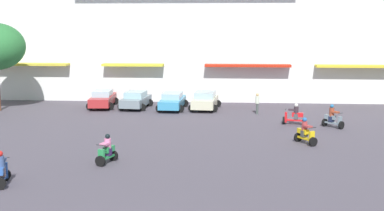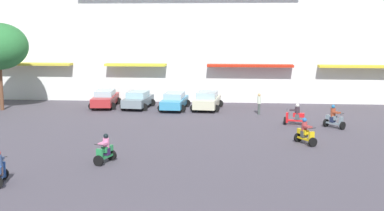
% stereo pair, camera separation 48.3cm
% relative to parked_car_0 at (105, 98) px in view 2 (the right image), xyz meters
% --- Properties ---
extents(ground_plane, '(128.00, 128.00, 0.00)m').
position_rel_parked_car_0_xyz_m(ground_plane, '(6.96, -13.72, -0.72)').
color(ground_plane, '#4B4650').
extents(parked_car_0, '(2.44, 4.59, 1.40)m').
position_rel_parked_car_0_xyz_m(parked_car_0, '(0.00, 0.00, 0.00)').
color(parked_car_0, '#A8292B').
rests_on(parked_car_0, ground).
extents(parked_car_1, '(2.51, 3.99, 1.38)m').
position_rel_parked_car_0_xyz_m(parked_car_1, '(2.81, -0.39, -0.01)').
color(parked_car_1, slate).
rests_on(parked_car_1, ground).
extents(parked_car_2, '(2.36, 4.42, 1.36)m').
position_rel_parked_car_0_xyz_m(parked_car_2, '(5.84, -0.67, -0.02)').
color(parked_car_2, '#3991BD').
rests_on(parked_car_2, ground).
extents(parked_car_3, '(2.55, 4.22, 1.44)m').
position_rel_parked_car_0_xyz_m(parked_car_3, '(8.45, -0.47, 0.01)').
color(parked_car_3, beige).
rests_on(parked_car_3, ground).
extents(scooter_rider_1, '(1.55, 0.81, 1.48)m').
position_rel_parked_car_0_xyz_m(scooter_rider_1, '(14.80, -6.27, -0.10)').
color(scooter_rider_1, black).
rests_on(scooter_rider_1, ground).
extents(scooter_rider_2, '(0.91, 1.40, 1.47)m').
position_rel_parked_car_0_xyz_m(scooter_rider_2, '(4.38, -16.69, -0.11)').
color(scooter_rider_2, black).
rests_on(scooter_rider_2, ground).
extents(scooter_rider_6, '(1.38, 1.35, 1.56)m').
position_rel_parked_car_0_xyz_m(scooter_rider_6, '(17.20, -7.07, -0.09)').
color(scooter_rider_6, black).
rests_on(scooter_rider_6, ground).
extents(scooter_rider_7, '(1.20, 1.52, 1.52)m').
position_rel_parked_car_0_xyz_m(scooter_rider_7, '(14.72, -11.82, -0.09)').
color(scooter_rider_7, black).
rests_on(scooter_rider_7, ground).
extents(pedestrian_1, '(0.42, 0.42, 1.62)m').
position_rel_parked_car_0_xyz_m(pedestrian_1, '(12.50, -2.38, 0.23)').
color(pedestrian_1, '#434C49').
rests_on(pedestrian_1, ground).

